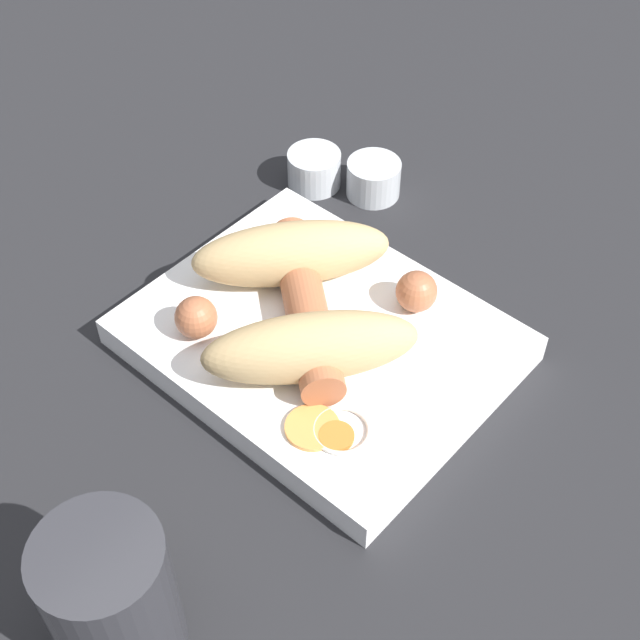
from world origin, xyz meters
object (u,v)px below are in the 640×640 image
object	(u,v)px
condiment_cup_near	(373,180)
condiment_cup_far	(314,171)
drink_glass	(112,599)
food_tray	(320,340)
bread_roll	(300,298)
sausage	(308,304)

from	to	relation	value
condiment_cup_near	condiment_cup_far	distance (m)	0.05
condiment_cup_far	condiment_cup_near	bearing A→B (deg)	-152.76
condiment_cup_near	condiment_cup_far	bearing A→B (deg)	27.24
drink_glass	condiment_cup_near	bearing A→B (deg)	-69.90
condiment_cup_near	drink_glass	xyz separation A→B (m)	(-0.14, 0.39, 0.04)
condiment_cup_far	drink_glass	size ratio (longest dim) A/B	0.45
food_tray	bread_roll	world-z (taller)	bread_roll
food_tray	drink_glass	bearing A→B (deg)	104.61
sausage	condiment_cup_far	distance (m)	0.18
bread_roll	condiment_cup_near	bearing A→B (deg)	-67.57
sausage	condiment_cup_near	xyz separation A→B (m)	(0.07, -0.16, -0.02)
sausage	drink_glass	xyz separation A→B (m)	(-0.07, 0.23, 0.01)
bread_roll	condiment_cup_near	size ratio (longest dim) A/B	4.34
bread_roll	sausage	size ratio (longest dim) A/B	1.31
food_tray	condiment_cup_near	bearing A→B (deg)	-62.76
condiment_cup_far	sausage	bearing A→B (deg)	130.36
bread_roll	food_tray	bearing A→B (deg)	-168.74
sausage	drink_glass	bearing A→B (deg)	107.51
food_tray	condiment_cup_near	distance (m)	0.18
condiment_cup_near	drink_glass	size ratio (longest dim) A/B	0.45
bread_roll	sausage	xyz separation A→B (m)	(-0.00, -0.01, -0.01)
sausage	condiment_cup_near	size ratio (longest dim) A/B	3.30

